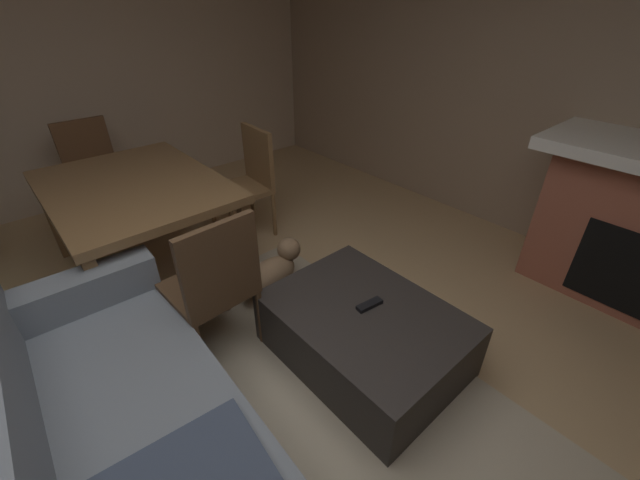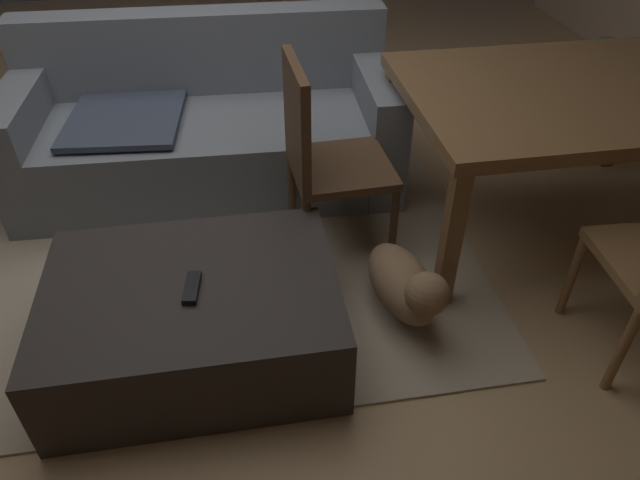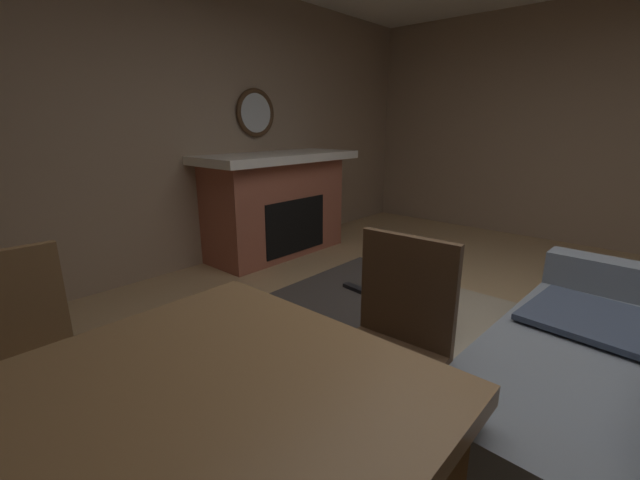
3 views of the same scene
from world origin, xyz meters
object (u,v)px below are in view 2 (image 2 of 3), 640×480
object	(u,v)px
tv_remote	(192,288)
potted_plant	(601,77)
small_dog	(405,284)
dining_table	(568,103)
dining_chair_west	(322,151)
couch	(208,129)
ottoman_coffee_table	(196,318)

from	to	relation	value
tv_remote	potted_plant	xyz separation A→B (m)	(2.59, 1.69, -0.08)
small_dog	dining_table	bearing A→B (deg)	32.23
dining_chair_west	dining_table	bearing A→B (deg)	0.21
tv_remote	small_dog	world-z (taller)	tv_remote
dining_chair_west	couch	bearing A→B (deg)	125.29
dining_table	ottoman_coffee_table	bearing A→B (deg)	-160.82
couch	small_dog	xyz separation A→B (m)	(0.77, -1.27, -0.12)
couch	tv_remote	distance (m)	1.36
tv_remote	dining_chair_west	xyz separation A→B (m)	(0.58, 0.63, 0.15)
dining_table	small_dog	xyz separation A→B (m)	(-0.87, -0.55, -0.48)
tv_remote	potted_plant	world-z (taller)	potted_plant
tv_remote	potted_plant	bearing A→B (deg)	40.39
potted_plant	small_dog	bearing A→B (deg)	-137.65
tv_remote	dining_table	xyz separation A→B (m)	(1.70, 0.64, 0.29)
small_dog	potted_plant	bearing A→B (deg)	42.35
ottoman_coffee_table	potted_plant	bearing A→B (deg)	32.35
dining_chair_west	small_dog	xyz separation A→B (m)	(0.26, -0.54, -0.34)
couch	ottoman_coffee_table	size ratio (longest dim) A/B	1.87
tv_remote	small_dog	xyz separation A→B (m)	(0.84, 0.09, -0.19)
tv_remote	small_dog	bearing A→B (deg)	13.39
small_dog	ottoman_coffee_table	bearing A→B (deg)	-176.68
dining_table	potted_plant	size ratio (longest dim) A/B	2.70
small_dog	tv_remote	bearing A→B (deg)	-173.90
ottoman_coffee_table	dining_chair_west	distance (m)	0.90
small_dog	couch	bearing A→B (deg)	121.24
ottoman_coffee_table	dining_chair_west	size ratio (longest dim) A/B	1.17
dining_table	small_dog	bearing A→B (deg)	-147.77
dining_table	small_dog	size ratio (longest dim) A/B	2.72
couch	small_dog	bearing A→B (deg)	-58.76
couch	dining_chair_west	size ratio (longest dim) A/B	2.18
ottoman_coffee_table	potted_plant	size ratio (longest dim) A/B	1.99
dining_table	potted_plant	bearing A→B (deg)	49.92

